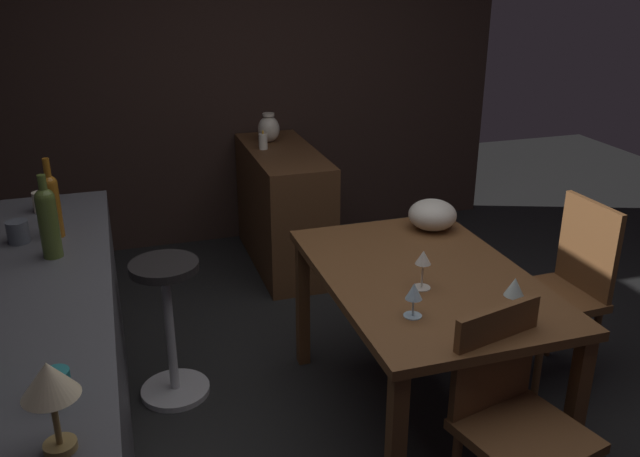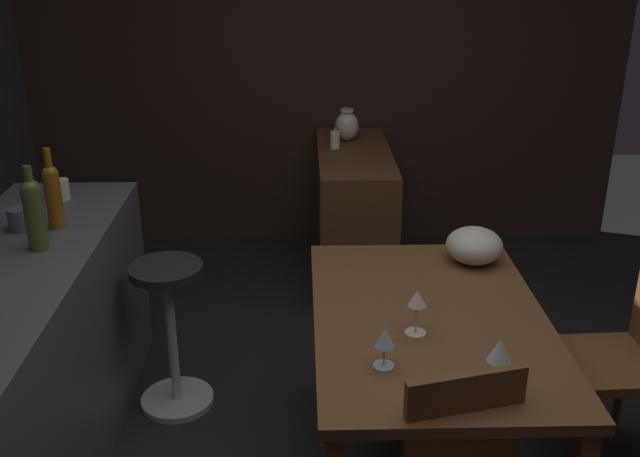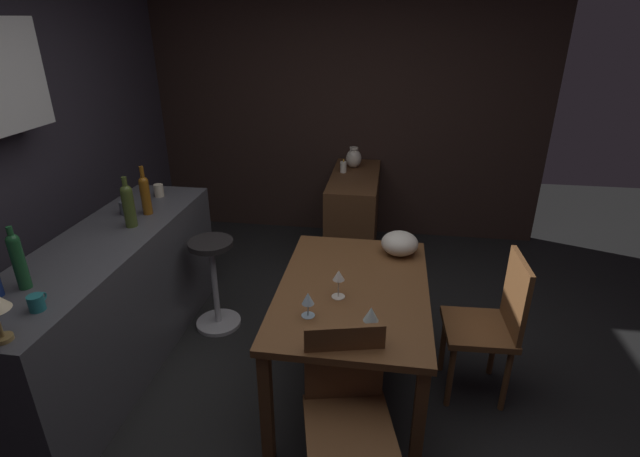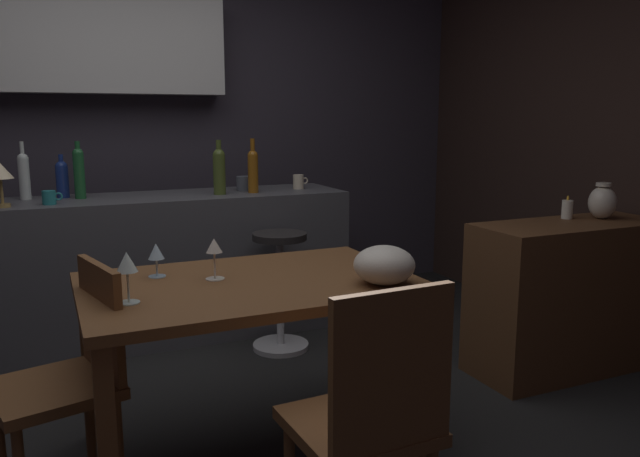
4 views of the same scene
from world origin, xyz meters
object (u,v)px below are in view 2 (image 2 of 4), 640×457
at_px(dining_table, 429,337).
at_px(wine_glass_center, 384,340).
at_px(wine_bottle_olive, 34,211).
at_px(sideboard_cabinet, 353,215).
at_px(wine_glass_left, 499,353).
at_px(chair_by_doorway, 628,351).
at_px(pillar_candle_tall, 335,140).
at_px(wine_glass_right, 417,302).
at_px(cup_slate, 19,219).
at_px(vase_ceramic_ivory, 347,126).
at_px(fruit_bowl, 474,245).
at_px(wine_bottle_amber, 53,193).
at_px(cup_cream, 62,189).
at_px(bar_stool, 172,332).

distance_m(dining_table, wine_glass_center, 0.43).
xyz_separation_m(wine_glass_center, wine_bottle_olive, (0.61, 1.29, 0.22)).
xyz_separation_m(sideboard_cabinet, wine_glass_left, (-2.34, -0.27, 0.47)).
height_order(chair_by_doorway, pillar_candle_tall, pillar_candle_tall).
distance_m(wine_glass_right, pillar_candle_tall, 2.06).
bearing_deg(cup_slate, wine_glass_left, -118.72).
xyz_separation_m(wine_glass_right, vase_ceramic_ivory, (2.23, 0.11, 0.05)).
relative_size(dining_table, wine_glass_center, 9.33).
bearing_deg(fruit_bowl, wine_bottle_amber, 88.63).
relative_size(chair_by_doorway, wine_glass_left, 5.06).
bearing_deg(fruit_bowl, dining_table, 150.66).
relative_size(wine_bottle_amber, vase_ceramic_ivory, 1.71).
bearing_deg(wine_bottle_amber, wine_glass_center, -122.91).
height_order(pillar_candle_tall, vase_ceramic_ivory, vase_ceramic_ivory).
bearing_deg(fruit_bowl, pillar_candle_tall, 19.67).
xyz_separation_m(chair_by_doorway, wine_glass_right, (-0.22, 0.89, 0.36)).
bearing_deg(cup_cream, wine_bottle_amber, -166.71).
bearing_deg(pillar_candle_tall, wine_glass_center, -178.57).
bearing_deg(dining_table, wine_bottle_amber, 71.29).
bearing_deg(chair_by_doorway, wine_bottle_amber, 80.12).
bearing_deg(wine_glass_center, cup_cream, 49.24).
height_order(fruit_bowl, cup_cream, cup_cream).
bearing_deg(wine_glass_center, wine_glass_left, -114.97).
height_order(dining_table, pillar_candle_tall, pillar_candle_tall).
xyz_separation_m(cup_cream, pillar_candle_tall, (1.08, -1.31, -0.08)).
height_order(dining_table, wine_bottle_olive, wine_bottle_olive).
relative_size(chair_by_doorway, vase_ceramic_ivory, 4.61).
bearing_deg(cup_cream, cup_slate, 169.97).
xyz_separation_m(bar_stool, wine_bottle_olive, (-0.23, 0.43, 0.68)).
relative_size(wine_glass_center, fruit_bowl, 0.58).
bearing_deg(wine_bottle_olive, vase_ceramic_ivory, -35.81).
xyz_separation_m(bar_stool, fruit_bowl, (-0.06, -1.32, 0.44)).
bearing_deg(pillar_candle_tall, sideboard_cabinet, -120.15).
distance_m(wine_bottle_amber, cup_cream, 0.37).
height_order(wine_bottle_amber, pillar_candle_tall, wine_bottle_amber).
xyz_separation_m(chair_by_doorway, fruit_bowl, (0.36, 0.56, 0.31)).
xyz_separation_m(sideboard_cabinet, pillar_candle_tall, (0.07, 0.12, 0.46)).
bearing_deg(wine_bottle_olive, wine_glass_center, -115.44).
relative_size(dining_table, cup_slate, 10.42).
bearing_deg(wine_glass_right, dining_table, -31.35).
distance_m(chair_by_doorway, fruit_bowl, 0.73).
height_order(wine_glass_right, wine_bottle_amber, wine_bottle_amber).
relative_size(wine_glass_left, fruit_bowl, 0.77).
distance_m(wine_glass_left, wine_bottle_olive, 1.80).
distance_m(sideboard_cabinet, pillar_candle_tall, 0.48).
height_order(bar_stool, pillar_candle_tall, pillar_candle_tall).
distance_m(wine_bottle_amber, vase_ceramic_ivory, 2.07).
bearing_deg(bar_stool, vase_ceramic_ivory, -28.99).
distance_m(sideboard_cabinet, wine_glass_left, 2.41).
bearing_deg(vase_ceramic_ivory, wine_glass_center, 179.42).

